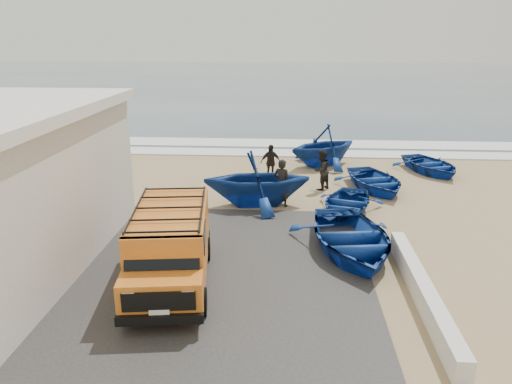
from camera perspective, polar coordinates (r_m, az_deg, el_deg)
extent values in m
plane|color=tan|center=(14.98, -3.48, -6.05)|extent=(160.00, 160.00, 0.00)
cube|color=#3C3937|center=(13.60, -13.05, -8.96)|extent=(12.00, 10.00, 0.05)
cube|color=#385166|center=(69.88, 2.40, 12.70)|extent=(180.00, 88.00, 0.01)
cube|color=white|center=(26.35, -0.22, 4.53)|extent=(180.00, 1.60, 0.06)
cube|color=white|center=(28.79, 0.14, 5.64)|extent=(180.00, 2.20, 0.04)
cube|color=black|center=(14.56, -17.94, 3.23)|extent=(0.08, 0.70, 0.90)
cube|color=silver|center=(12.46, 18.49, -10.75)|extent=(0.35, 6.00, 0.55)
cube|color=orange|center=(12.79, -9.67, -5.25)|extent=(2.21, 3.82, 1.53)
cube|color=orange|center=(10.94, -10.75, -11.47)|extent=(1.86, 1.06, 0.84)
cube|color=black|center=(11.00, -10.70, -6.98)|extent=(1.65, 0.52, 0.67)
cube|color=black|center=(10.52, -11.06, -12.18)|extent=(1.50, 0.27, 0.42)
cube|color=black|center=(10.70, -10.95, -14.11)|extent=(1.80, 0.36, 0.20)
cube|color=black|center=(12.44, -9.89, -1.77)|extent=(2.09, 3.53, 0.06)
cylinder|color=black|center=(11.60, -14.56, -12.33)|extent=(0.29, 0.67, 0.65)
cylinder|color=black|center=(14.13, -12.45, -6.53)|extent=(0.29, 0.67, 0.65)
cylinder|color=black|center=(11.40, -6.19, -12.39)|extent=(0.29, 0.67, 0.65)
cylinder|color=black|center=(13.96, -5.70, -6.48)|extent=(0.29, 0.67, 0.65)
imported|color=navy|center=(14.52, 10.77, -5.15)|extent=(3.77, 4.84, 0.92)
imported|color=navy|center=(17.75, 10.27, -1.28)|extent=(3.18, 3.81, 0.68)
imported|color=navy|center=(18.02, 0.12, 1.54)|extent=(4.30, 3.86, 2.02)
imported|color=navy|center=(20.58, 13.47, 1.27)|extent=(3.52, 4.25, 0.76)
imported|color=navy|center=(23.83, 7.71, 5.31)|extent=(4.93, 4.83, 1.97)
imported|color=navy|center=(23.86, 19.33, 2.95)|extent=(3.53, 4.15, 0.73)
imported|color=black|center=(18.00, 2.97, 1.05)|extent=(0.75, 0.62, 1.75)
imported|color=black|center=(20.11, 7.47, 2.51)|extent=(0.98, 1.00, 1.62)
imported|color=black|center=(21.37, 1.66, 3.43)|extent=(0.97, 0.67, 1.53)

